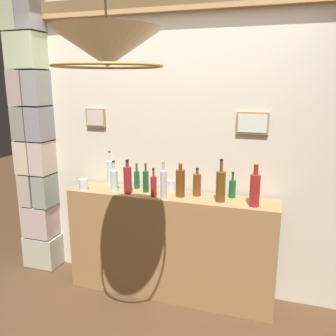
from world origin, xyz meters
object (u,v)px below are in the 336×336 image
at_px(liquor_bottle_brandy, 180,182).
at_px(liquor_bottle_rum, 110,173).
at_px(liquor_bottle_amaro, 146,181).
at_px(liquor_bottle_bourbon, 255,189).
at_px(liquor_bottle_sherry, 154,186).
at_px(liquor_bottle_port, 232,188).
at_px(liquor_bottle_rye, 137,179).
at_px(glass_tumbler_rocks, 171,186).
at_px(liquor_bottle_whiskey, 114,180).
at_px(liquor_bottle_scotch, 197,184).
at_px(liquor_bottle_mezcal, 221,186).
at_px(liquor_bottle_gin, 163,184).
at_px(glass_tumbler_highball, 83,184).
at_px(pendant_lamp, 107,49).
at_px(liquor_bottle_vodka, 128,179).

height_order(liquor_bottle_brandy, liquor_bottle_rum, liquor_bottle_rum).
bearing_deg(liquor_bottle_amaro, liquor_bottle_bourbon, -5.09).
relative_size(liquor_bottle_brandy, liquor_bottle_sherry, 1.19).
xyz_separation_m(liquor_bottle_port, liquor_bottle_rye, (-0.87, -0.00, 0.01)).
bearing_deg(liquor_bottle_sherry, liquor_bottle_brandy, 19.12).
xyz_separation_m(liquor_bottle_bourbon, liquor_bottle_amaro, (-0.94, 0.08, -0.04)).
bearing_deg(glass_tumbler_rocks, liquor_bottle_whiskey, -163.37).
relative_size(liquor_bottle_scotch, liquor_bottle_rye, 0.99).
height_order(liquor_bottle_rum, liquor_bottle_mezcal, liquor_bottle_mezcal).
xyz_separation_m(liquor_bottle_whiskey, liquor_bottle_mezcal, (0.95, 0.00, 0.03)).
distance_m(liquor_bottle_gin, glass_tumbler_highball, 0.77).
height_order(liquor_bottle_mezcal, pendant_lamp, pendant_lamp).
bearing_deg(liquor_bottle_scotch, liquor_bottle_mezcal, -23.20).
bearing_deg(pendant_lamp, liquor_bottle_bourbon, 51.00).
relative_size(liquor_bottle_amaro, liquor_bottle_sherry, 1.05).
bearing_deg(glass_tumbler_highball, pendant_lamp, -49.86).
distance_m(liquor_bottle_amaro, glass_tumbler_highball, 0.57).
height_order(liquor_bottle_gin, liquor_bottle_sherry, liquor_bottle_gin).
distance_m(liquor_bottle_sherry, liquor_bottle_rye, 0.29).
distance_m(liquor_bottle_gin, glass_tumbler_rocks, 0.23).
bearing_deg(liquor_bottle_sherry, liquor_bottle_port, 15.96).
bearing_deg(liquor_bottle_port, glass_tumbler_highball, -171.18).
bearing_deg(liquor_bottle_vodka, liquor_bottle_mezcal, 1.90).
distance_m(liquor_bottle_whiskey, glass_tumbler_highball, 0.29).
xyz_separation_m(liquor_bottle_bourbon, pendant_lamp, (-0.75, -0.93, 0.98)).
distance_m(liquor_bottle_rye, glass_tumbler_highball, 0.48).
bearing_deg(liquor_bottle_vodka, liquor_bottle_gin, -7.83).
distance_m(liquor_bottle_sherry, glass_tumbler_highball, 0.67).
relative_size(liquor_bottle_bourbon, liquor_bottle_gin, 1.09).
distance_m(liquor_bottle_brandy, pendant_lamp, 1.41).
height_order(liquor_bottle_amaro, glass_tumbler_highball, liquor_bottle_amaro).
height_order(liquor_bottle_mezcal, glass_tumbler_rocks, liquor_bottle_mezcal).
xyz_separation_m(liquor_bottle_gin, glass_tumbler_rocks, (-0.00, 0.22, -0.08)).
relative_size(liquor_bottle_bourbon, liquor_bottle_scotch, 1.43).
bearing_deg(liquor_bottle_mezcal, liquor_bottle_bourbon, -6.54).
relative_size(liquor_bottle_rum, liquor_bottle_rye, 1.35).
xyz_separation_m(liquor_bottle_bourbon, liquor_bottle_vodka, (-1.08, 0.00, -0.02)).
bearing_deg(liquor_bottle_rum, glass_tumbler_highball, -128.06).
bearing_deg(liquor_bottle_mezcal, pendant_lamp, -116.53).
bearing_deg(liquor_bottle_scotch, pendant_lamp, -103.88).
height_order(liquor_bottle_whiskey, liquor_bottle_mezcal, liquor_bottle_mezcal).
xyz_separation_m(liquor_bottle_port, liquor_bottle_vodka, (-0.89, -0.16, 0.04)).
relative_size(liquor_bottle_mezcal, glass_tumbler_rocks, 3.51).
distance_m(liquor_bottle_rum, pendant_lamp, 1.60).
relative_size(liquor_bottle_gin, liquor_bottle_vodka, 1.06).
distance_m(liquor_bottle_bourbon, liquor_bottle_port, 0.26).
bearing_deg(liquor_bottle_sherry, liquor_bottle_mezcal, 4.88).
bearing_deg(liquor_bottle_bourbon, liquor_bottle_brandy, 174.72).
height_order(liquor_bottle_port, glass_tumbler_highball, liquor_bottle_port).
distance_m(glass_tumbler_rocks, glass_tumbler_highball, 0.79).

